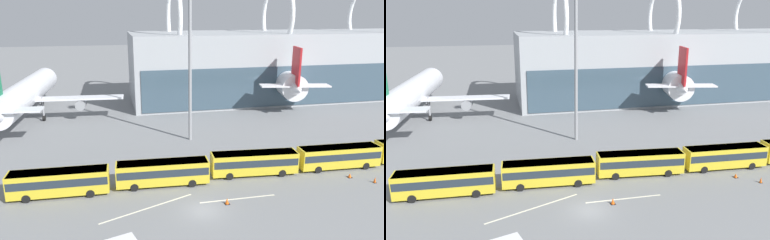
{
  "view_description": "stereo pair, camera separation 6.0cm",
  "coord_description": "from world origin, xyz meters",
  "views": [
    {
      "loc": [
        -9.25,
        -36.18,
        21.45
      ],
      "look_at": [
        3.62,
        22.38,
        4.0
      ],
      "focal_mm": 35.0,
      "sensor_mm": 36.0,
      "label": 1
    },
    {
      "loc": [
        -9.19,
        -36.2,
        21.45
      ],
      "look_at": [
        3.62,
        22.38,
        4.0
      ],
      "focal_mm": 35.0,
      "sensor_mm": 36.0,
      "label": 2
    }
  ],
  "objects": [
    {
      "name": "ground_plane",
      "position": [
        0.0,
        0.0,
        0.0
      ],
      "size": [
        440.0,
        440.0,
        0.0
      ],
      "primitive_type": "plane",
      "color": "slate"
    },
    {
      "name": "terminal_building",
      "position": [
        57.59,
        52.65,
        8.69
      ],
      "size": [
        124.0,
        22.81,
        29.16
      ],
      "color": "#9EA3A8",
      "rests_on": "ground_plane"
    },
    {
      "name": "airliner_at_gate_near",
      "position": [
        -26.34,
        42.98,
        5.45
      ],
      "size": [
        39.27,
        41.05,
        14.63
      ],
      "rotation": [
        0.0,
        0.0,
        1.5
      ],
      "color": "silver",
      "rests_on": "ground_plane"
    },
    {
      "name": "airliner_at_gate_far",
      "position": [
        31.61,
        49.29,
        5.67
      ],
      "size": [
        39.31,
        36.89,
        14.39
      ],
      "rotation": [
        0.0,
        0.0,
        1.38
      ],
      "color": "white",
      "rests_on": "ground_plane"
    },
    {
      "name": "shuttle_bus_0",
      "position": [
        -16.03,
        7.23,
        1.88
      ],
      "size": [
        11.79,
        2.95,
        3.2
      ],
      "rotation": [
        0.0,
        0.0,
        -0.03
      ],
      "color": "gold",
      "rests_on": "ground_plane"
    },
    {
      "name": "shuttle_bus_1",
      "position": [
        -3.49,
        7.41,
        1.88
      ],
      "size": [
        11.83,
        3.2,
        3.2
      ],
      "rotation": [
        0.0,
        0.0,
        -0.06
      ],
      "color": "gold",
      "rests_on": "ground_plane"
    },
    {
      "name": "shuttle_bus_2",
      "position": [
        9.05,
        7.9,
        1.88
      ],
      "size": [
        11.88,
        3.47,
        3.2
      ],
      "rotation": [
        0.0,
        0.0,
        -0.08
      ],
      "color": "gold",
      "rests_on": "ground_plane"
    },
    {
      "name": "shuttle_bus_3",
      "position": [
        21.59,
        7.5,
        1.88
      ],
      "size": [
        11.8,
        3.0,
        3.2
      ],
      "rotation": [
        0.0,
        0.0,
        -0.04
      ],
      "color": "gold",
      "rests_on": "ground_plane"
    },
    {
      "name": "floodlight_mast",
      "position": [
        3.65,
        24.03,
        17.57
      ],
      "size": [
        2.36,
        2.36,
        27.7
      ],
      "color": "gray",
      "rests_on": "ground_plane"
    },
    {
      "name": "lane_stripe_0",
      "position": [
        -5.98,
        1.89,
        0.0
      ],
      "size": [
        11.02,
        4.69,
        0.01
      ],
      "primitive_type": "cube",
      "rotation": [
        0.0,
        0.0,
        0.39
      ],
      "color": "silver",
      "rests_on": "ground_plane"
    },
    {
      "name": "lane_stripe_1",
      "position": [
        -15.39,
        12.57,
        0.0
      ],
      "size": [
        8.52,
        3.04,
        0.01
      ],
      "primitive_type": "cube",
      "rotation": [
        0.0,
        0.0,
        -0.32
      ],
      "color": "silver",
      "rests_on": "ground_plane"
    },
    {
      "name": "lane_stripe_3",
      "position": [
        4.69,
        1.81,
        0.0
      ],
      "size": [
        9.33,
        0.28,
        0.01
      ],
      "primitive_type": "cube",
      "rotation": [
        0.0,
        0.0,
        0.0
      ],
      "color": "silver",
      "rests_on": "ground_plane"
    },
    {
      "name": "traffic_cone_0",
      "position": [
        21.35,
        4.28,
        0.28
      ],
      "size": [
        0.61,
        0.61,
        0.58
      ],
      "color": "black",
      "rests_on": "ground_plane"
    },
    {
      "name": "traffic_cone_1",
      "position": [
        3.06,
        0.92,
        0.35
      ],
      "size": [
        0.6,
        0.6,
        0.72
      ],
      "color": "black",
      "rests_on": "ground_plane"
    },
    {
      "name": "traffic_cone_2",
      "position": [
        23.56,
        2.16,
        0.39
      ],
      "size": [
        0.45,
        0.45,
        0.79
      ],
      "color": "black",
      "rests_on": "ground_plane"
    }
  ]
}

